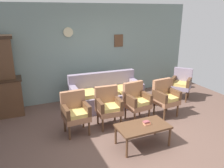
{
  "coord_description": "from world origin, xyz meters",
  "views": [
    {
      "loc": [
        -1.97,
        -3.54,
        2.5
      ],
      "look_at": [
        0.04,
        1.09,
        0.85
      ],
      "focal_mm": 36.03,
      "sensor_mm": 36.0,
      "label": 1
    }
  ],
  "objects_px": {
    "armchair_near_couch_end": "(108,105)",
    "wingback_chair_by_fireplace": "(181,82)",
    "floral_couch": "(106,95)",
    "armchair_near_cabinet": "(136,100)",
    "floor_vase_by_wall": "(177,79)",
    "book_stack_on_table": "(147,123)",
    "armchair_row_middle": "(165,96)",
    "armchair_by_doorway": "(75,111)",
    "coffee_table": "(143,128)"
  },
  "relations": [
    {
      "from": "armchair_near_couch_end",
      "to": "wingback_chair_by_fireplace",
      "type": "relative_size",
      "value": 1.0
    },
    {
      "from": "armchair_by_doorway",
      "to": "wingback_chair_by_fireplace",
      "type": "bearing_deg",
      "value": 11.64
    },
    {
      "from": "wingback_chair_by_fireplace",
      "to": "coffee_table",
      "type": "relative_size",
      "value": 0.9
    },
    {
      "from": "armchair_near_couch_end",
      "to": "armchair_row_middle",
      "type": "height_order",
      "value": "same"
    },
    {
      "from": "book_stack_on_table",
      "to": "floor_vase_by_wall",
      "type": "distance_m",
      "value": 3.59
    },
    {
      "from": "wingback_chair_by_fireplace",
      "to": "floral_couch",
      "type": "bearing_deg",
      "value": 171.49
    },
    {
      "from": "armchair_near_cabinet",
      "to": "armchair_row_middle",
      "type": "relative_size",
      "value": 1.0
    },
    {
      "from": "armchair_near_cabinet",
      "to": "book_stack_on_table",
      "type": "relative_size",
      "value": 6.37
    },
    {
      "from": "floor_vase_by_wall",
      "to": "book_stack_on_table",
      "type": "bearing_deg",
      "value": -137.95
    },
    {
      "from": "wingback_chair_by_fireplace",
      "to": "floor_vase_by_wall",
      "type": "height_order",
      "value": "wingback_chair_by_fireplace"
    },
    {
      "from": "armchair_near_couch_end",
      "to": "armchair_row_middle",
      "type": "xyz_separation_m",
      "value": [
        1.5,
        -0.05,
        0.0
      ]
    },
    {
      "from": "armchair_by_doorway",
      "to": "armchair_near_cabinet",
      "type": "distance_m",
      "value": 1.48
    },
    {
      "from": "coffee_table",
      "to": "book_stack_on_table",
      "type": "bearing_deg",
      "value": 7.87
    },
    {
      "from": "floral_couch",
      "to": "armchair_by_doorway",
      "type": "xyz_separation_m",
      "value": [
        -1.1,
        -1.03,
        0.17
      ]
    },
    {
      "from": "floral_couch",
      "to": "armchair_near_cabinet",
      "type": "height_order",
      "value": "same"
    },
    {
      "from": "book_stack_on_table",
      "to": "floor_vase_by_wall",
      "type": "xyz_separation_m",
      "value": [
        2.67,
        2.41,
        -0.1
      ]
    },
    {
      "from": "wingback_chair_by_fireplace",
      "to": "armchair_by_doorway",
      "type": "bearing_deg",
      "value": -168.36
    },
    {
      "from": "floral_couch",
      "to": "armchair_by_doorway",
      "type": "distance_m",
      "value": 1.51
    },
    {
      "from": "coffee_table",
      "to": "book_stack_on_table",
      "type": "relative_size",
      "value": 7.08
    },
    {
      "from": "armchair_by_doorway",
      "to": "book_stack_on_table",
      "type": "relative_size",
      "value": 6.37
    },
    {
      "from": "floral_couch",
      "to": "armchair_by_doorway",
      "type": "relative_size",
      "value": 2.12
    },
    {
      "from": "floral_couch",
      "to": "armchair_row_middle",
      "type": "distance_m",
      "value": 1.58
    },
    {
      "from": "floral_couch",
      "to": "floor_vase_by_wall",
      "type": "xyz_separation_m",
      "value": [
        2.72,
        0.41,
        0.02
      ]
    },
    {
      "from": "armchair_by_doorway",
      "to": "wingback_chair_by_fireplace",
      "type": "distance_m",
      "value": 3.43
    },
    {
      "from": "armchair_by_doorway",
      "to": "book_stack_on_table",
      "type": "distance_m",
      "value": 1.5
    },
    {
      "from": "armchair_by_doorway",
      "to": "armchair_near_cabinet",
      "type": "xyz_separation_m",
      "value": [
        1.48,
        0.03,
        0.0
      ]
    },
    {
      "from": "armchair_near_couch_end",
      "to": "armchair_row_middle",
      "type": "distance_m",
      "value": 1.5
    },
    {
      "from": "armchair_row_middle",
      "to": "book_stack_on_table",
      "type": "xyz_separation_m",
      "value": [
        -1.1,
        -0.93,
        -0.05
      ]
    },
    {
      "from": "floral_couch",
      "to": "floor_vase_by_wall",
      "type": "height_order",
      "value": "floral_couch"
    },
    {
      "from": "armchair_near_couch_end",
      "to": "armchair_by_doorway",
      "type": "bearing_deg",
      "value": -179.19
    },
    {
      "from": "book_stack_on_table",
      "to": "armchair_row_middle",
      "type": "bearing_deg",
      "value": 40.01
    },
    {
      "from": "armchair_row_middle",
      "to": "floor_vase_by_wall",
      "type": "bearing_deg",
      "value": 43.41
    },
    {
      "from": "armchair_by_doorway",
      "to": "armchair_row_middle",
      "type": "bearing_deg",
      "value": -1.04
    },
    {
      "from": "floral_couch",
      "to": "armchair_by_doorway",
      "type": "bearing_deg",
      "value": -136.82
    },
    {
      "from": "armchair_row_middle",
      "to": "wingback_chair_by_fireplace",
      "type": "xyz_separation_m",
      "value": [
        1.1,
        0.73,
        0.0
      ]
    },
    {
      "from": "armchair_near_couch_end",
      "to": "armchair_row_middle",
      "type": "bearing_deg",
      "value": -1.96
    },
    {
      "from": "armchair_by_doorway",
      "to": "wingback_chair_by_fireplace",
      "type": "relative_size",
      "value": 1.0
    },
    {
      "from": "armchair_row_middle",
      "to": "book_stack_on_table",
      "type": "height_order",
      "value": "armchair_row_middle"
    },
    {
      "from": "coffee_table",
      "to": "floor_vase_by_wall",
      "type": "relative_size",
      "value": 1.43
    },
    {
      "from": "armchair_by_doorway",
      "to": "armchair_row_middle",
      "type": "height_order",
      "value": "same"
    },
    {
      "from": "floor_vase_by_wall",
      "to": "armchair_near_cabinet",
      "type": "bearing_deg",
      "value": -148.94
    },
    {
      "from": "armchair_near_couch_end",
      "to": "coffee_table",
      "type": "relative_size",
      "value": 0.9
    },
    {
      "from": "floor_vase_by_wall",
      "to": "armchair_by_doorway",
      "type": "bearing_deg",
      "value": -159.33
    },
    {
      "from": "floral_couch",
      "to": "armchair_near_couch_end",
      "type": "relative_size",
      "value": 2.12
    },
    {
      "from": "armchair_near_cabinet",
      "to": "armchair_near_couch_end",
      "type": "bearing_deg",
      "value": -178.2
    },
    {
      "from": "wingback_chair_by_fireplace",
      "to": "coffee_table",
      "type": "distance_m",
      "value": 2.84
    },
    {
      "from": "armchair_near_couch_end",
      "to": "floor_vase_by_wall",
      "type": "bearing_deg",
      "value": 25.02
    },
    {
      "from": "armchair_by_doorway",
      "to": "book_stack_on_table",
      "type": "xyz_separation_m",
      "value": [
        1.15,
        -0.97,
        -0.05
      ]
    },
    {
      "from": "armchair_near_cabinet",
      "to": "floor_vase_by_wall",
      "type": "height_order",
      "value": "armchair_near_cabinet"
    },
    {
      "from": "floral_couch",
      "to": "armchair_near_cabinet",
      "type": "relative_size",
      "value": 2.12
    }
  ]
}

